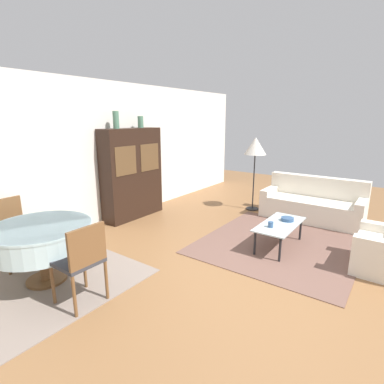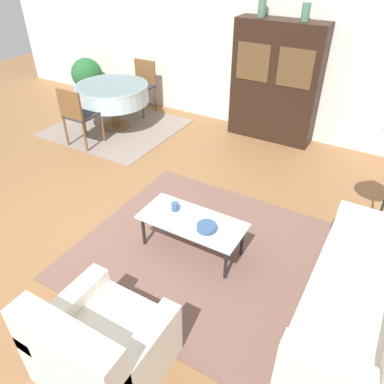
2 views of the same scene
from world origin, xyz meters
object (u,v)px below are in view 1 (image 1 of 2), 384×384
object	(u,v)px
display_cabinet	(132,174)
floor_lamp	(255,148)
couch	(313,205)
dining_table	(41,237)
vase_tall	(116,120)
cup	(271,224)
dining_chair_near	(82,258)
coffee_table	(280,226)
vase_short	(141,122)
bowl	(287,219)
dining_chair_far	(11,227)

from	to	relation	value
display_cabinet	floor_lamp	world-z (taller)	display_cabinet
display_cabinet	couch	bearing A→B (deg)	-57.01
dining_table	floor_lamp	xyz separation A→B (m)	(4.37, -0.81, 0.79)
vase_tall	cup	bearing A→B (deg)	-82.94
couch	dining_chair_near	bearing A→B (deg)	74.23
coffee_table	vase_short	distance (m)	3.41
dining_chair_near	vase_tall	size ratio (longest dim) A/B	2.89
coffee_table	floor_lamp	world-z (taller)	floor_lamp
display_cabinet	bowl	distance (m)	3.14
couch	dining_table	xyz separation A→B (m)	(-4.46, 2.08, 0.29)
dining_table	dining_chair_near	world-z (taller)	dining_chair_near
bowl	vase_short	distance (m)	3.43
dining_table	vase_short	world-z (taller)	vase_short
floor_lamp	vase_short	bearing A→B (deg)	131.79
coffee_table	dining_chair_far	world-z (taller)	dining_chair_far
dining_table	coffee_table	bearing A→B (deg)	-36.49
cup	vase_short	distance (m)	3.33
dining_chair_far	bowl	bearing A→B (deg)	135.38
display_cabinet	dining_chair_far	size ratio (longest dim) A/B	1.96
coffee_table	vase_short	bearing A→B (deg)	89.52
coffee_table	dining_table	bearing A→B (deg)	143.51
dining_chair_far	coffee_table	bearing A→B (deg)	133.89
coffee_table	dining_chair_far	xyz separation A→B (m)	(-2.73, 2.84, 0.19)
display_cabinet	vase_short	world-z (taller)	vase_short
dining_table	display_cabinet	bearing A→B (deg)	22.18
floor_lamp	cup	world-z (taller)	floor_lamp
vase_short	couch	bearing A→B (deg)	-61.07
display_cabinet	floor_lamp	bearing A→B (deg)	-43.39
bowl	vase_short	world-z (taller)	vase_short
couch	bowl	size ratio (longest dim) A/B	9.51
coffee_table	vase_short	size ratio (longest dim) A/B	4.72
bowl	display_cabinet	bearing A→B (deg)	98.67
dining_chair_near	cup	xyz separation A→B (m)	(2.49, -1.14, -0.11)
coffee_table	cup	size ratio (longest dim) A/B	12.61
couch	cup	size ratio (longest dim) A/B	21.91
couch	dining_chair_near	distance (m)	4.64
dining_chair_near	bowl	world-z (taller)	dining_chair_near
display_cabinet	dining_table	xyz separation A→B (m)	(-2.46, -1.00, -0.31)
bowl	couch	bearing A→B (deg)	-0.29
dining_table	floor_lamp	distance (m)	4.52
display_cabinet	vase_tall	world-z (taller)	vase_tall
vase_tall	dining_table	bearing A→B (deg)	-154.70
bowl	vase_tall	xyz separation A→B (m)	(-0.80, 3.07, 1.55)
dining_chair_near	cup	distance (m)	2.74
vase_short	display_cabinet	bearing A→B (deg)	-179.82
display_cabinet	bowl	size ratio (longest dim) A/B	9.08
coffee_table	display_cabinet	distance (m)	3.08
dining_chair_far	vase_short	xyz separation A→B (m)	(2.75, 0.18, 1.38)
couch	cup	world-z (taller)	couch
coffee_table	display_cabinet	xyz separation A→B (m)	(-0.27, 3.02, 0.55)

